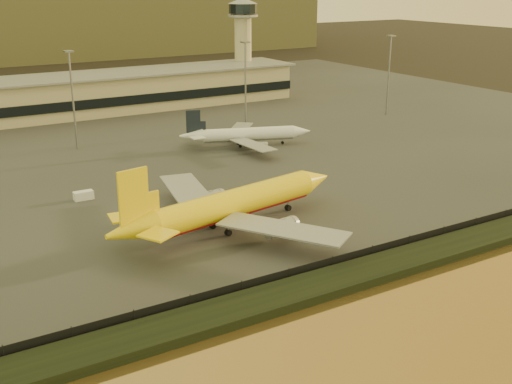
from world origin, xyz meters
TOP-DOWN VIEW (x-y plane):
  - ground at (0.00, 0.00)m, footprint 900.00×900.00m
  - embankment at (0.00, -17.00)m, footprint 320.00×7.00m
  - tarmac at (0.00, 95.00)m, footprint 320.00×220.00m
  - perimeter_fence at (0.00, -13.00)m, footprint 300.00×0.05m
  - terminal_building at (-14.52, 125.55)m, footprint 202.00×25.00m
  - control_tower at (70.00, 131.00)m, footprint 11.20×11.20m
  - apron_light_masts at (15.00, 75.00)m, footprint 152.20×12.20m
  - dhl_cargo_jet at (-2.62, 10.20)m, footprint 49.73×48.08m
  - white_narrowbody_jet at (29.63, 60.08)m, footprint 34.46×32.67m
  - gse_vehicle_yellow at (15.01, 22.09)m, footprint 4.22×2.92m
  - gse_vehicle_white at (-20.64, 39.50)m, footprint 3.92×1.83m

SIDE VIEW (x-z plane):
  - ground at x=0.00m, z-range 0.00..0.00m
  - tarmac at x=0.00m, z-range 0.00..0.20m
  - embankment at x=0.00m, z-range 0.00..1.40m
  - gse_vehicle_yellow at x=15.01m, z-range 0.20..1.94m
  - gse_vehicle_white at x=-20.64m, z-range 0.20..1.95m
  - perimeter_fence at x=0.00m, z-range 0.20..2.40m
  - white_narrowbody_jet at x=29.63m, z-range -1.85..8.34m
  - dhl_cargo_jet at x=-2.62m, z-range -2.80..12.09m
  - terminal_building at x=-14.52m, z-range -0.05..12.55m
  - apron_light_masts at x=15.00m, z-range 3.00..28.40m
  - control_tower at x=70.00m, z-range 3.91..39.41m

